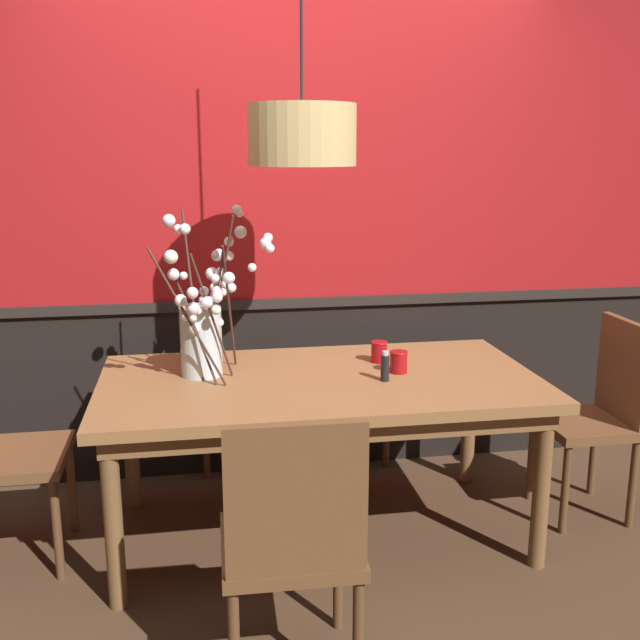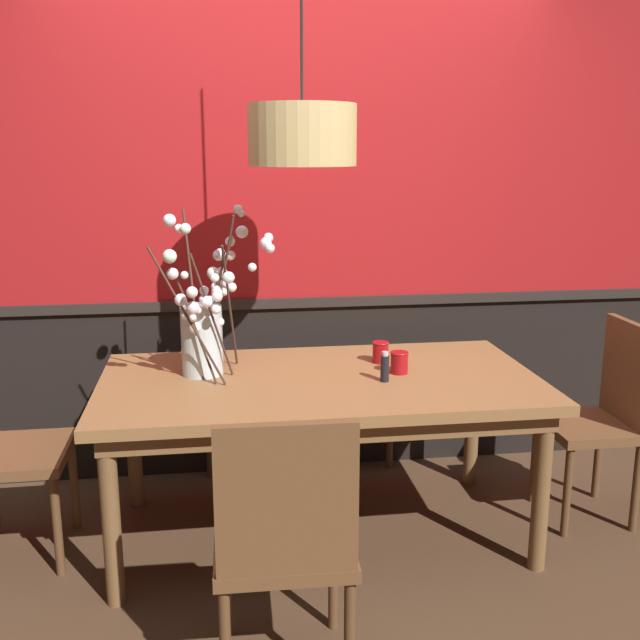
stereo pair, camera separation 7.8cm
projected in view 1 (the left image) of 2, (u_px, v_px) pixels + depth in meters
ground_plane at (320, 533)px, 3.34m from camera, size 24.00×24.00×0.00m
back_wall at (294, 220)px, 3.80m from camera, size 4.41×0.14×2.70m
dining_table at (320, 395)px, 3.19m from camera, size 1.87×1.00×0.74m
chair_far_side_left at (241, 372)px, 4.04m from camera, size 0.46×0.41×0.88m
chair_head_east_end at (600, 409)px, 3.43m from camera, size 0.39×0.40×0.93m
chair_far_side_right at (343, 364)px, 4.13m from camera, size 0.48×0.43×0.92m
chair_near_side_left at (292, 537)px, 2.29m from camera, size 0.45×0.44×0.94m
vase_with_blossoms at (204, 327)px, 3.15m from camera, size 0.52×0.52×0.72m
candle_holder_nearer_center at (379, 352)px, 3.39m from camera, size 0.08×0.08×0.10m
candle_holder_nearer_edge at (399, 362)px, 3.23m from camera, size 0.08×0.08×0.10m
condiment_bottle at (385, 367)px, 3.11m from camera, size 0.04×0.04×0.13m
pendant_lamp at (302, 135)px, 2.99m from camera, size 0.44×0.44×1.07m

